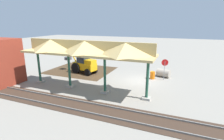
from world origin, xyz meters
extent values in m
plane|color=gray|center=(0.00, 0.00, 0.00)|extent=(120.00, 120.00, 0.00)
cube|color=#42301E|center=(8.81, -1.32, 0.00)|extent=(8.56, 7.00, 0.01)
cube|color=#9E998E|center=(-1.66, 4.79, 0.10)|extent=(0.70, 0.70, 0.20)
cylinder|color=#1E4C38|center=(-1.66, 4.79, 1.80)|extent=(0.24, 0.24, 3.60)
cube|color=#9E998E|center=(2.31, 4.79, 0.10)|extent=(0.70, 0.70, 0.20)
cylinder|color=#1E4C38|center=(2.31, 4.79, 1.80)|extent=(0.24, 0.24, 3.60)
cube|color=#9E998E|center=(6.27, 4.79, 0.10)|extent=(0.70, 0.70, 0.20)
cylinder|color=#1E4C38|center=(6.27, 4.79, 1.80)|extent=(0.24, 0.24, 3.60)
cube|color=#9E998E|center=(10.24, 4.79, 0.10)|extent=(0.70, 0.70, 0.20)
cylinder|color=#1E4C38|center=(10.24, 4.79, 1.80)|extent=(0.24, 0.24, 3.60)
cube|color=tan|center=(4.29, 4.79, 3.70)|extent=(13.09, 3.20, 0.20)
cube|color=tan|center=(4.29, 4.79, 4.35)|extent=(13.09, 0.20, 1.10)
pyramid|color=tan|center=(0.33, 4.79, 4.35)|extent=(3.57, 3.20, 1.10)
pyramid|color=tan|center=(4.29, 4.79, 4.35)|extent=(3.57, 3.20, 1.10)
pyramid|color=tan|center=(8.25, 4.79, 4.35)|extent=(3.57, 3.20, 1.10)
cube|color=slate|center=(0.00, 7.46, 0.07)|extent=(60.00, 0.08, 0.15)
cube|color=slate|center=(0.00, 8.89, 0.07)|extent=(60.00, 0.08, 0.15)
cube|color=#38281E|center=(0.00, 8.17, 0.01)|extent=(60.00, 2.58, 0.03)
cylinder|color=gray|center=(-2.46, -1.30, 1.14)|extent=(0.06, 0.06, 2.27)
cylinder|color=red|center=(-2.46, -1.30, 2.08)|extent=(0.75, 0.21, 0.76)
cube|color=orange|center=(7.53, -0.30, 0.97)|extent=(3.41, 1.97, 0.90)
cube|color=#1E262D|center=(7.73, -0.35, 2.12)|extent=(1.53, 1.43, 1.40)
cube|color=orange|center=(6.53, -0.08, 1.67)|extent=(1.36, 1.32, 0.50)
cylinder|color=black|center=(8.31, -1.21, 0.70)|extent=(1.43, 0.60, 1.40)
cylinder|color=black|center=(8.62, 0.18, 0.70)|extent=(1.43, 0.60, 1.40)
cylinder|color=black|center=(6.33, -0.70, 0.45)|extent=(0.94, 0.49, 0.90)
cylinder|color=black|center=(6.61, 0.57, 0.45)|extent=(0.94, 0.49, 0.90)
cylinder|color=orange|center=(9.54, -0.76, 2.08)|extent=(1.08, 0.41, 1.41)
cylinder|color=orange|center=(10.30, -0.93, 2.18)|extent=(0.79, 0.33, 1.19)
cube|color=#47474C|center=(10.61, -1.00, 1.62)|extent=(0.76, 0.91, 0.40)
cone|color=#42301E|center=(10.09, -2.35, 0.00)|extent=(5.21, 5.21, 1.38)
cylinder|color=#9E9384|center=(-2.28, -2.50, 0.49)|extent=(1.76, 1.34, 0.98)
cylinder|color=black|center=(-1.53, -2.69, 0.49)|extent=(0.18, 0.62, 0.64)
cylinder|color=orange|center=(-1.17, -1.19, 0.45)|extent=(0.56, 0.56, 0.90)
camera|label=1|loc=(-4.17, 18.96, 6.50)|focal=28.00mm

